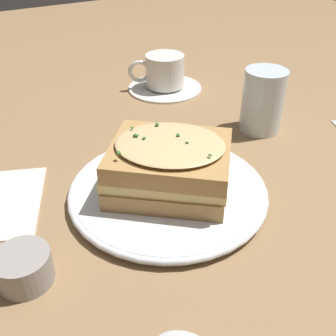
{
  "coord_description": "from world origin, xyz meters",
  "views": [
    {
      "loc": [
        0.33,
        -0.19,
        0.32
      ],
      "look_at": [
        -0.02,
        0.02,
        0.04
      ],
      "focal_mm": 42.0,
      "sensor_mm": 36.0,
      "label": 1
    }
  ],
  "objects": [
    {
      "name": "dinner_plate",
      "position": [
        -0.02,
        0.02,
        0.01
      ],
      "size": [
        0.26,
        0.26,
        0.01
      ],
      "color": "white",
      "rests_on": "ground_plane"
    },
    {
      "name": "ground_plane",
      "position": [
        0.0,
        0.0,
        0.0
      ],
      "size": [
        2.4,
        2.4,
        0.0
      ],
      "primitive_type": "plane",
      "color": "olive"
    },
    {
      "name": "water_glass",
      "position": [
        -0.09,
        0.25,
        0.05
      ],
      "size": [
        0.07,
        0.07,
        0.1
      ],
      "primitive_type": "cylinder",
      "color": "silver",
      "rests_on": "ground_plane"
    },
    {
      "name": "teacup_with_saucer",
      "position": [
        -0.32,
        0.2,
        0.03
      ],
      "size": [
        0.15,
        0.15,
        0.07
      ],
      "rotation": [
        0.0,
        0.0,
        4.27
      ],
      "color": "white",
      "rests_on": "ground_plane"
    },
    {
      "name": "sandwich",
      "position": [
        -0.02,
        0.02,
        0.05
      ],
      "size": [
        0.19,
        0.19,
        0.07
      ],
      "rotation": [
        0.0,
        0.0,
        0.88
      ],
      "color": "#B2844C",
      "rests_on": "dinner_plate"
    },
    {
      "name": "condiment_pot",
      "position": [
        0.03,
        -0.17,
        0.02
      ],
      "size": [
        0.06,
        0.06,
        0.03
      ],
      "primitive_type": "cylinder",
      "color": "gray",
      "rests_on": "ground_plane"
    }
  ]
}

